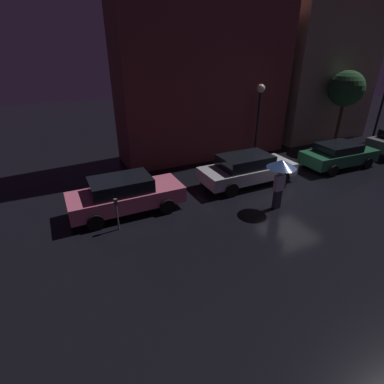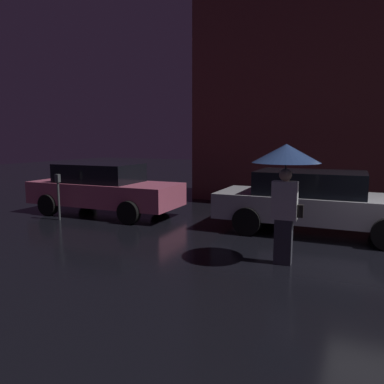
{
  "view_description": "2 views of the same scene",
  "coord_description": "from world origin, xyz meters",
  "px_view_note": "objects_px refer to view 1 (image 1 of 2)",
  "views": [
    {
      "loc": [
        -9.76,
        -9.47,
        6.15
      ],
      "look_at": [
        -5.34,
        0.01,
        0.96
      ],
      "focal_mm": 28.0,
      "sensor_mm": 36.0,
      "label": 1
    },
    {
      "loc": [
        -0.77,
        -7.58,
        2.2
      ],
      "look_at": [
        -4.41,
        0.42,
        0.96
      ],
      "focal_mm": 35.0,
      "sensor_mm": 36.0,
      "label": 2
    }
  ],
  "objects_px": {
    "parked_car_silver": "(247,169)",
    "parking_meter": "(117,211)",
    "parked_car_pink": "(125,194)",
    "street_lamp_near": "(259,108)",
    "pedestrian_with_umbrella": "(281,169)",
    "parked_car_green": "(338,155)"
  },
  "relations": [
    {
      "from": "parked_car_silver",
      "to": "parking_meter",
      "type": "height_order",
      "value": "parked_car_silver"
    },
    {
      "from": "parked_car_pink",
      "to": "parking_meter",
      "type": "height_order",
      "value": "parked_car_pink"
    },
    {
      "from": "parked_car_pink",
      "to": "street_lamp_near",
      "type": "relative_size",
      "value": 1.07
    },
    {
      "from": "parked_car_silver",
      "to": "pedestrian_with_umbrella",
      "type": "xyz_separation_m",
      "value": [
        -0.24,
        -2.58,
        0.96
      ]
    },
    {
      "from": "parked_car_green",
      "to": "parking_meter",
      "type": "height_order",
      "value": "parked_car_green"
    },
    {
      "from": "parked_car_pink",
      "to": "parked_car_green",
      "type": "xyz_separation_m",
      "value": [
        11.78,
        -0.03,
        -0.06
      ]
    },
    {
      "from": "parked_car_silver",
      "to": "parked_car_green",
      "type": "distance_m",
      "value": 5.82
    },
    {
      "from": "pedestrian_with_umbrella",
      "to": "parking_meter",
      "type": "xyz_separation_m",
      "value": [
        -6.32,
        1.15,
        -0.94
      ]
    },
    {
      "from": "street_lamp_near",
      "to": "parked_car_pink",
      "type": "bearing_deg",
      "value": -161.46
    },
    {
      "from": "parked_car_silver",
      "to": "pedestrian_with_umbrella",
      "type": "height_order",
      "value": "pedestrian_with_umbrella"
    },
    {
      "from": "parked_car_pink",
      "to": "pedestrian_with_umbrella",
      "type": "bearing_deg",
      "value": -23.27
    },
    {
      "from": "parking_meter",
      "to": "street_lamp_near",
      "type": "bearing_deg",
      "value": 24.12
    },
    {
      "from": "pedestrian_with_umbrella",
      "to": "parking_meter",
      "type": "bearing_deg",
      "value": 167.38
    },
    {
      "from": "parked_car_pink",
      "to": "pedestrian_with_umbrella",
      "type": "relative_size",
      "value": 2.14
    },
    {
      "from": "parked_car_green",
      "to": "parked_car_pink",
      "type": "bearing_deg",
      "value": -178.91
    },
    {
      "from": "parked_car_green",
      "to": "pedestrian_with_umbrella",
      "type": "relative_size",
      "value": 1.98
    },
    {
      "from": "pedestrian_with_umbrella",
      "to": "street_lamp_near",
      "type": "xyz_separation_m",
      "value": [
        2.55,
        5.12,
        1.31
      ]
    },
    {
      "from": "parked_car_pink",
      "to": "pedestrian_with_umbrella",
      "type": "distance_m",
      "value": 6.26
    },
    {
      "from": "parked_car_pink",
      "to": "pedestrian_with_umbrella",
      "type": "height_order",
      "value": "pedestrian_with_umbrella"
    },
    {
      "from": "parked_car_pink",
      "to": "parked_car_green",
      "type": "height_order",
      "value": "parked_car_pink"
    },
    {
      "from": "parked_car_pink",
      "to": "parking_meter",
      "type": "distance_m",
      "value": 1.34
    },
    {
      "from": "parking_meter",
      "to": "pedestrian_with_umbrella",
      "type": "bearing_deg",
      "value": -10.32
    }
  ]
}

